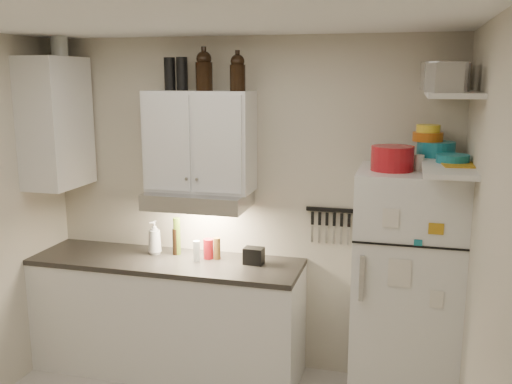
# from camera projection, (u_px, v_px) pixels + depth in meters

# --- Properties ---
(ceiling) EXTENTS (3.20, 3.00, 0.02)m
(ceiling) POSITION_uv_depth(u_px,v_px,m) (159.00, 12.00, 2.78)
(ceiling) COLOR white
(ceiling) RESTS_ON ground
(back_wall) EXTENTS (3.20, 0.02, 2.60)m
(back_wall) POSITION_uv_depth(u_px,v_px,m) (245.00, 207.00, 4.47)
(back_wall) COLOR beige
(back_wall) RESTS_ON ground
(right_wall) EXTENTS (0.02, 3.00, 2.60)m
(right_wall) POSITION_uv_depth(u_px,v_px,m) (490.00, 297.00, 2.64)
(right_wall) COLOR beige
(right_wall) RESTS_ON ground
(base_cabinet) EXTENTS (2.10, 0.60, 0.88)m
(base_cabinet) POSITION_uv_depth(u_px,v_px,m) (168.00, 317.00, 4.49)
(base_cabinet) COLOR white
(base_cabinet) RESTS_ON floor
(countertop) EXTENTS (2.10, 0.62, 0.04)m
(countertop) POSITION_uv_depth(u_px,v_px,m) (166.00, 262.00, 4.40)
(countertop) COLOR #2B2825
(countertop) RESTS_ON base_cabinet
(upper_cabinet) EXTENTS (0.80, 0.33, 0.75)m
(upper_cabinet) POSITION_uv_depth(u_px,v_px,m) (200.00, 141.00, 4.28)
(upper_cabinet) COLOR white
(upper_cabinet) RESTS_ON back_wall
(side_cabinet) EXTENTS (0.33, 0.55, 1.00)m
(side_cabinet) POSITION_uv_depth(u_px,v_px,m) (56.00, 123.00, 4.41)
(side_cabinet) COLOR white
(side_cabinet) RESTS_ON left_wall
(range_hood) EXTENTS (0.76, 0.46, 0.12)m
(range_hood) POSITION_uv_depth(u_px,v_px,m) (198.00, 200.00, 4.30)
(range_hood) COLOR silver
(range_hood) RESTS_ON back_wall
(fridge) EXTENTS (0.70, 0.68, 1.70)m
(fridge) POSITION_uv_depth(u_px,v_px,m) (406.00, 292.00, 3.92)
(fridge) COLOR white
(fridge) RESTS_ON floor
(shelf_hi) EXTENTS (0.30, 0.95, 0.03)m
(shelf_hi) POSITION_uv_depth(u_px,v_px,m) (452.00, 94.00, 3.47)
(shelf_hi) COLOR white
(shelf_hi) RESTS_ON right_wall
(shelf_lo) EXTENTS (0.30, 0.95, 0.03)m
(shelf_lo) POSITION_uv_depth(u_px,v_px,m) (447.00, 165.00, 3.56)
(shelf_lo) COLOR white
(shelf_lo) RESTS_ON right_wall
(knife_strip) EXTENTS (0.42, 0.02, 0.03)m
(knife_strip) POSITION_uv_depth(u_px,v_px,m) (334.00, 210.00, 4.27)
(knife_strip) COLOR black
(knife_strip) RESTS_ON back_wall
(dutch_oven) EXTENTS (0.31, 0.31, 0.16)m
(dutch_oven) POSITION_uv_depth(u_px,v_px,m) (392.00, 158.00, 3.71)
(dutch_oven) COLOR #A5131B
(dutch_oven) RESTS_ON fridge
(book_stack) EXTENTS (0.22, 0.27, 0.08)m
(book_stack) POSITION_uv_depth(u_px,v_px,m) (458.00, 171.00, 3.46)
(book_stack) COLOR #BE8917
(book_stack) RESTS_ON fridge
(spice_jar) EXTENTS (0.08, 0.08, 0.10)m
(spice_jar) POSITION_uv_depth(u_px,v_px,m) (419.00, 163.00, 3.70)
(spice_jar) COLOR silver
(spice_jar) RESTS_ON fridge
(stock_pot) EXTENTS (0.33, 0.33, 0.18)m
(stock_pot) POSITION_uv_depth(u_px,v_px,m) (440.00, 76.00, 3.71)
(stock_pot) COLOR silver
(stock_pot) RESTS_ON shelf_hi
(tin_a) EXTENTS (0.20, 0.18, 0.17)m
(tin_a) POSITION_uv_depth(u_px,v_px,m) (454.00, 77.00, 3.40)
(tin_a) COLOR #AAAAAD
(tin_a) RESTS_ON shelf_hi
(tin_b) EXTENTS (0.20, 0.20, 0.16)m
(tin_b) POSITION_uv_depth(u_px,v_px,m) (444.00, 78.00, 3.16)
(tin_b) COLOR #AAAAAD
(tin_b) RESTS_ON shelf_hi
(bowl_teal) EXTENTS (0.25, 0.25, 0.10)m
(bowl_teal) POSITION_uv_depth(u_px,v_px,m) (436.00, 149.00, 3.82)
(bowl_teal) COLOR #187585
(bowl_teal) RESTS_ON shelf_lo
(bowl_orange) EXTENTS (0.20, 0.20, 0.06)m
(bowl_orange) POSITION_uv_depth(u_px,v_px,m) (428.00, 137.00, 3.83)
(bowl_orange) COLOR #BD5A11
(bowl_orange) RESTS_ON bowl_teal
(bowl_yellow) EXTENTS (0.16, 0.16, 0.05)m
(bowl_yellow) POSITION_uv_depth(u_px,v_px,m) (428.00, 128.00, 3.82)
(bowl_yellow) COLOR yellow
(bowl_yellow) RESTS_ON bowl_orange
(plates) EXTENTS (0.26, 0.26, 0.05)m
(plates) POSITION_uv_depth(u_px,v_px,m) (453.00, 159.00, 3.55)
(plates) COLOR #187585
(plates) RESTS_ON shelf_lo
(growler_a) EXTENTS (0.15, 0.15, 0.29)m
(growler_a) POSITION_uv_depth(u_px,v_px,m) (204.00, 70.00, 4.12)
(growler_a) COLOR black
(growler_a) RESTS_ON upper_cabinet
(growler_b) EXTENTS (0.12, 0.12, 0.26)m
(growler_b) POSITION_uv_depth(u_px,v_px,m) (238.00, 72.00, 4.03)
(growler_b) COLOR black
(growler_b) RESTS_ON upper_cabinet
(thermos_a) EXTENTS (0.10, 0.10, 0.24)m
(thermos_a) POSITION_uv_depth(u_px,v_px,m) (182.00, 74.00, 4.19)
(thermos_a) COLOR black
(thermos_a) RESTS_ON upper_cabinet
(thermos_b) EXTENTS (0.09, 0.09, 0.24)m
(thermos_b) POSITION_uv_depth(u_px,v_px,m) (170.00, 74.00, 4.21)
(thermos_b) COLOR black
(thermos_b) RESTS_ON upper_cabinet
(side_jar) EXTENTS (0.14, 0.14, 0.17)m
(side_jar) POSITION_uv_depth(u_px,v_px,m) (59.00, 45.00, 4.35)
(side_jar) COLOR silver
(side_jar) RESTS_ON side_cabinet
(soap_bottle) EXTENTS (0.15, 0.15, 0.30)m
(soap_bottle) POSITION_uv_depth(u_px,v_px,m) (154.00, 236.00, 4.50)
(soap_bottle) COLOR white
(soap_bottle) RESTS_ON countertop
(pepper_mill) EXTENTS (0.05, 0.05, 0.17)m
(pepper_mill) POSITION_uv_depth(u_px,v_px,m) (217.00, 248.00, 4.38)
(pepper_mill) COLOR brown
(pepper_mill) RESTS_ON countertop
(oil_bottle) EXTENTS (0.07, 0.07, 0.30)m
(oil_bottle) POSITION_uv_depth(u_px,v_px,m) (177.00, 236.00, 4.49)
(oil_bottle) COLOR #475F17
(oil_bottle) RESTS_ON countertop
(vinegar_bottle) EXTENTS (0.05, 0.05, 0.21)m
(vinegar_bottle) POSITION_uv_depth(u_px,v_px,m) (175.00, 242.00, 4.48)
(vinegar_bottle) COLOR black
(vinegar_bottle) RESTS_ON countertop
(clear_bottle) EXTENTS (0.07, 0.07, 0.16)m
(clear_bottle) POSITION_uv_depth(u_px,v_px,m) (197.00, 251.00, 4.33)
(clear_bottle) COLOR silver
(clear_bottle) RESTS_ON countertop
(red_jar) EXTENTS (0.10, 0.10, 0.16)m
(red_jar) POSITION_uv_depth(u_px,v_px,m) (208.00, 249.00, 4.39)
(red_jar) COLOR #A5131B
(red_jar) RESTS_ON countertop
(caddy) EXTENTS (0.15, 0.11, 0.13)m
(caddy) POSITION_uv_depth(u_px,v_px,m) (254.00, 256.00, 4.27)
(caddy) COLOR black
(caddy) RESTS_ON countertop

